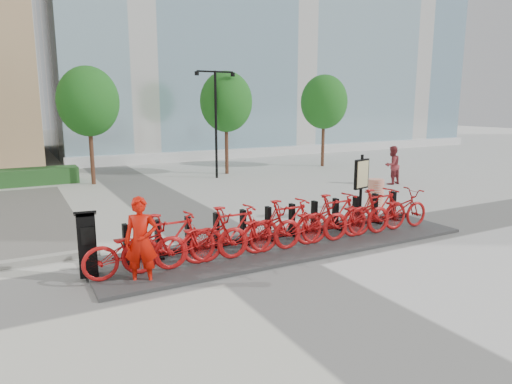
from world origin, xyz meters
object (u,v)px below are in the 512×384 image
bike_0 (136,249)px  map_sign (362,177)px  worker_red (141,241)px  construction_barrel (376,194)px  pedestrian (392,165)px  kiosk (87,244)px

bike_0 → map_sign: (7.27, 1.60, 0.69)m
bike_0 → worker_red: 0.44m
worker_red → construction_barrel: (8.63, 2.79, -0.37)m
worker_red → pedestrian: bearing=49.4°
kiosk → construction_barrel: bearing=19.5°
kiosk → worker_red: (0.89, -0.77, 0.14)m
worker_red → map_sign: size_ratio=0.88×
kiosk → map_sign: (8.13, 1.19, 0.58)m
pedestrian → construction_barrel: pedestrian is taller
worker_red → map_sign: map_sign is taller
bike_0 → kiosk: size_ratio=1.52×
kiosk → map_sign: 8.24m
worker_red → construction_barrel: 9.08m
bike_0 → map_sign: 7.48m
pedestrian → map_sign: map_sign is taller
kiosk → construction_barrel: (9.52, 2.02, -0.23)m
kiosk → worker_red: bearing=-33.4°
worker_red → map_sign: (7.24, 1.96, 0.44)m
pedestrian → construction_barrel: 5.23m
kiosk → pedestrian: pedestrian is taller
worker_red → pedestrian: (12.65, 6.12, -0.03)m
bike_0 → pedestrian: pedestrian is taller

